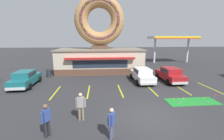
{
  "coord_description": "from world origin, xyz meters",
  "views": [
    {
      "loc": [
        -3.1,
        -8.39,
        4.81
      ],
      "look_at": [
        -1.89,
        5.0,
        2.0
      ],
      "focal_mm": 24.0,
      "sensor_mm": 36.0,
      "label": 1
    }
  ],
  "objects_px": {
    "car_teal": "(25,78)",
    "pedestrian_blue_sweater_man": "(112,122)",
    "car_red": "(170,74)",
    "pedestrian_hooded_kid": "(81,105)",
    "putting_flag_pin": "(215,96)",
    "golf_ball": "(182,100)",
    "trash_bin": "(49,73)",
    "car_white": "(142,74)",
    "pedestrian_leather_jacket_man": "(46,119)"
  },
  "relations": [
    {
      "from": "car_white",
      "to": "pedestrian_leather_jacket_man",
      "type": "bearing_deg",
      "value": -129.28
    },
    {
      "from": "car_white",
      "to": "car_teal",
      "type": "relative_size",
      "value": 1.0
    },
    {
      "from": "car_red",
      "to": "car_teal",
      "type": "bearing_deg",
      "value": -178.66
    },
    {
      "from": "car_teal",
      "to": "pedestrian_blue_sweater_man",
      "type": "relative_size",
      "value": 2.89
    },
    {
      "from": "putting_flag_pin",
      "to": "pedestrian_hooded_kid",
      "type": "distance_m",
      "value": 10.24
    },
    {
      "from": "golf_ball",
      "to": "car_white",
      "type": "relative_size",
      "value": 0.01
    },
    {
      "from": "car_red",
      "to": "pedestrian_blue_sweater_man",
      "type": "bearing_deg",
      "value": -128.55
    },
    {
      "from": "car_red",
      "to": "car_teal",
      "type": "distance_m",
      "value": 15.67
    },
    {
      "from": "putting_flag_pin",
      "to": "trash_bin",
      "type": "height_order",
      "value": "trash_bin"
    },
    {
      "from": "car_red",
      "to": "trash_bin",
      "type": "distance_m",
      "value": 14.89
    },
    {
      "from": "putting_flag_pin",
      "to": "car_teal",
      "type": "xyz_separation_m",
      "value": [
        -16.5,
        5.43,
        0.43
      ]
    },
    {
      "from": "putting_flag_pin",
      "to": "pedestrian_blue_sweater_man",
      "type": "xyz_separation_m",
      "value": [
        -8.39,
        -3.68,
        0.44
      ]
    },
    {
      "from": "putting_flag_pin",
      "to": "car_white",
      "type": "distance_m",
      "value": 7.18
    },
    {
      "from": "putting_flag_pin",
      "to": "pedestrian_hooded_kid",
      "type": "height_order",
      "value": "pedestrian_hooded_kid"
    },
    {
      "from": "golf_ball",
      "to": "trash_bin",
      "type": "bearing_deg",
      "value": 145.67
    },
    {
      "from": "car_white",
      "to": "trash_bin",
      "type": "height_order",
      "value": "car_white"
    },
    {
      "from": "car_red",
      "to": "car_teal",
      "type": "height_order",
      "value": "same"
    },
    {
      "from": "pedestrian_hooded_kid",
      "to": "golf_ball",
      "type": "bearing_deg",
      "value": 15.95
    },
    {
      "from": "pedestrian_leather_jacket_man",
      "to": "trash_bin",
      "type": "bearing_deg",
      "value": 107.03
    },
    {
      "from": "golf_ball",
      "to": "putting_flag_pin",
      "type": "distance_m",
      "value": 2.54
    },
    {
      "from": "putting_flag_pin",
      "to": "pedestrian_blue_sweater_man",
      "type": "height_order",
      "value": "pedestrian_blue_sweater_man"
    },
    {
      "from": "pedestrian_leather_jacket_man",
      "to": "golf_ball",
      "type": "bearing_deg",
      "value": 21.57
    },
    {
      "from": "golf_ball",
      "to": "pedestrian_leather_jacket_man",
      "type": "distance_m",
      "value": 9.8
    },
    {
      "from": "putting_flag_pin",
      "to": "pedestrian_leather_jacket_man",
      "type": "relative_size",
      "value": 0.32
    },
    {
      "from": "golf_ball",
      "to": "pedestrian_leather_jacket_man",
      "type": "height_order",
      "value": "pedestrian_leather_jacket_man"
    },
    {
      "from": "golf_ball",
      "to": "car_red",
      "type": "xyz_separation_m",
      "value": [
        1.65,
        5.47,
        0.82
      ]
    },
    {
      "from": "car_white",
      "to": "trash_bin",
      "type": "relative_size",
      "value": 4.71
    },
    {
      "from": "car_teal",
      "to": "pedestrian_leather_jacket_man",
      "type": "height_order",
      "value": "pedestrian_leather_jacket_man"
    },
    {
      "from": "car_white",
      "to": "car_red",
      "type": "bearing_deg",
      "value": -1.75
    },
    {
      "from": "trash_bin",
      "to": "pedestrian_hooded_kid",
      "type": "bearing_deg",
      "value": -64.19
    },
    {
      "from": "car_white",
      "to": "pedestrian_blue_sweater_man",
      "type": "distance_m",
      "value": 10.5
    },
    {
      "from": "pedestrian_blue_sweater_man",
      "to": "golf_ball",
      "type": "bearing_deg",
      "value": 34.16
    },
    {
      "from": "pedestrian_leather_jacket_man",
      "to": "car_teal",
      "type": "bearing_deg",
      "value": 119.63
    },
    {
      "from": "car_teal",
      "to": "pedestrian_blue_sweater_man",
      "type": "distance_m",
      "value": 12.19
    },
    {
      "from": "golf_ball",
      "to": "car_red",
      "type": "height_order",
      "value": "car_red"
    },
    {
      "from": "car_white",
      "to": "trash_bin",
      "type": "distance_m",
      "value": 11.73
    },
    {
      "from": "pedestrian_hooded_kid",
      "to": "trash_bin",
      "type": "bearing_deg",
      "value": 115.81
    },
    {
      "from": "car_teal",
      "to": "trash_bin",
      "type": "height_order",
      "value": "car_teal"
    },
    {
      "from": "car_red",
      "to": "pedestrian_hooded_kid",
      "type": "bearing_deg",
      "value": -140.37
    },
    {
      "from": "pedestrian_hooded_kid",
      "to": "pedestrian_leather_jacket_man",
      "type": "relative_size",
      "value": 0.99
    },
    {
      "from": "pedestrian_blue_sweater_man",
      "to": "trash_bin",
      "type": "height_order",
      "value": "pedestrian_blue_sweater_man"
    },
    {
      "from": "car_white",
      "to": "pedestrian_leather_jacket_man",
      "type": "distance_m",
      "value": 11.82
    },
    {
      "from": "golf_ball",
      "to": "car_teal",
      "type": "bearing_deg",
      "value": 159.99
    },
    {
      "from": "golf_ball",
      "to": "pedestrian_leather_jacket_man",
      "type": "relative_size",
      "value": 0.02
    },
    {
      "from": "car_teal",
      "to": "pedestrian_hooded_kid",
      "type": "bearing_deg",
      "value": -48.41
    },
    {
      "from": "putting_flag_pin",
      "to": "pedestrian_hooded_kid",
      "type": "relative_size",
      "value": 0.32
    },
    {
      "from": "pedestrian_blue_sweater_man",
      "to": "pedestrian_leather_jacket_man",
      "type": "bearing_deg",
      "value": 172.54
    },
    {
      "from": "pedestrian_hooded_kid",
      "to": "putting_flag_pin",
      "type": "bearing_deg",
      "value": 10.36
    },
    {
      "from": "pedestrian_hooded_kid",
      "to": "pedestrian_leather_jacket_man",
      "type": "xyz_separation_m",
      "value": [
        -1.51,
        -1.42,
        0.01
      ]
    },
    {
      "from": "car_teal",
      "to": "putting_flag_pin",
      "type": "bearing_deg",
      "value": -18.2
    }
  ]
}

